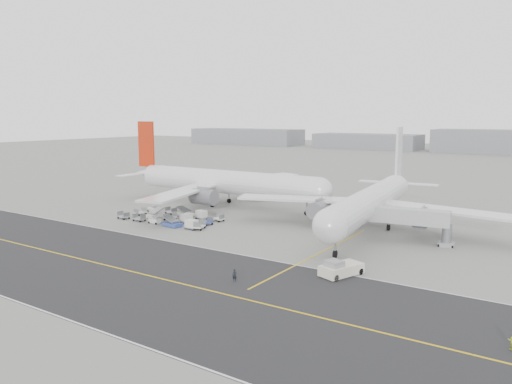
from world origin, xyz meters
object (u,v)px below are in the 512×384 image
Objects in this scene: airliner_b at (372,201)px; jet_bridge at (405,218)px; pushback_tug at (340,269)px; ground_crew_a at (235,275)px; airliner_a at (222,182)px.

airliner_b is 3.41× the size of jet_bridge.
airliner_b reaches higher than pushback_tug.
airliner_b is at bearing 136.00° from jet_bridge.
jet_bridge is 36.48m from ground_crew_a.
jet_bridge is (1.68, 23.84, 3.36)m from pushback_tug.
airliner_a is at bearing 163.64° from pushback_tug.
pushback_tug reaches higher than ground_crew_a.
ground_crew_a is at bearing -117.58° from jet_bridge.
jet_bridge is (49.42, -11.40, -1.61)m from airliner_a.
pushback_tug is at bearing -101.43° from jet_bridge.
airliner_a is 3.60× the size of jet_bridge.
pushback_tug is at bearing 26.24° from ground_crew_a.
pushback_tug is at bearing -83.58° from airliner_b.
pushback_tug is 0.50× the size of jet_bridge.
airliner_b is 40.94m from ground_crew_a.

